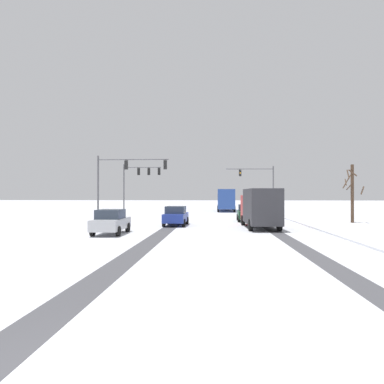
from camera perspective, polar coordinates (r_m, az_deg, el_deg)
The scene contains 12 objects.
ground_plane at distance 5.76m, azimuth -17.20°, elevation -27.16°, with size 300.00×300.00×0.00m, color silver.
wheel_track_left_lane at distance 22.02m, azimuth -5.53°, elevation -7.17°, with size 1.09×36.91×0.01m, color #4C4C51.
wheel_track_right_lane at distance 22.15m, azimuth 14.75°, elevation -7.12°, with size 0.94×36.91×0.01m, color #4C4C51.
traffic_signal_far_right at distance 48.68m, azimuth 11.03°, elevation 1.79°, with size 6.56×0.61×6.50m.
traffic_signal_near_left at distance 35.64m, azimuth -11.20°, elevation 2.97°, with size 7.25×0.39×6.50m.
traffic_signal_far_left at distance 45.51m, azimuth -8.70°, elevation 2.31°, with size 4.91×0.40×6.50m.
car_dark_green_lead at distance 34.32m, azimuth 8.92°, elevation -3.38°, with size 1.92×4.14×1.62m.
car_blue_second at distance 29.28m, azimuth -2.65°, elevation -3.90°, with size 1.92×4.14×1.62m.
car_silver_third at distance 23.54m, azimuth -13.09°, elevation -4.74°, with size 1.88×4.12×1.62m.
bus_oncoming at distance 55.56m, azimuth 5.56°, elevation -1.03°, with size 2.81×11.04×3.38m.
box_truck_delivery at distance 27.57m, azimuth 10.97°, elevation -2.40°, with size 2.49×7.47×3.02m.
bare_tree_sidewalk_far at distance 35.34m, azimuth 24.72°, elevation 0.03°, with size 1.95×1.92×5.36m.
Camera 1 is at (1.83, -4.81, 2.60)m, focal length 32.67 mm.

